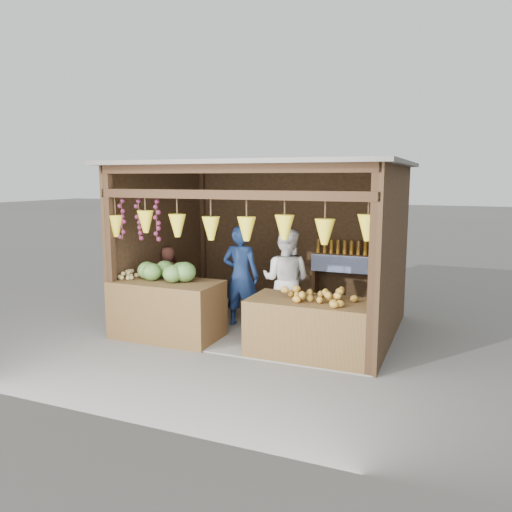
# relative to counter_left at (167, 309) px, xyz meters

# --- Properties ---
(ground) EXTENTS (80.00, 80.00, 0.00)m
(ground) POSITION_rel_counter_left_xyz_m (1.19, 1.12, -0.44)
(ground) COLOR #514F49
(ground) RESTS_ON ground
(stall_structure) EXTENTS (4.30, 3.30, 2.66)m
(stall_structure) POSITION_rel_counter_left_xyz_m (1.15, 1.07, 1.23)
(stall_structure) COLOR slate
(stall_structure) RESTS_ON ground
(back_shelf) EXTENTS (1.25, 0.32, 1.32)m
(back_shelf) POSITION_rel_counter_left_xyz_m (2.24, 2.40, 0.43)
(back_shelf) COLOR #382314
(back_shelf) RESTS_ON ground
(counter_left) EXTENTS (1.63, 0.85, 0.88)m
(counter_left) POSITION_rel_counter_left_xyz_m (0.00, 0.00, 0.00)
(counter_left) COLOR #51361B
(counter_left) RESTS_ON ground
(counter_right) EXTENTS (1.69, 0.85, 0.79)m
(counter_right) POSITION_rel_counter_left_xyz_m (2.26, 0.05, -0.04)
(counter_right) COLOR #483218
(counter_right) RESTS_ON ground
(stool) EXTENTS (0.29, 0.29, 0.27)m
(stool) POSITION_rel_counter_left_xyz_m (-0.66, 1.10, -0.30)
(stool) COLOR black
(stool) RESTS_ON ground
(man_standing) EXTENTS (0.64, 0.44, 1.67)m
(man_standing) POSITION_rel_counter_left_xyz_m (0.80, 0.97, 0.40)
(man_standing) COLOR navy
(man_standing) RESTS_ON ground
(woman_standing) EXTENTS (0.80, 0.63, 1.64)m
(woman_standing) POSITION_rel_counter_left_xyz_m (1.56, 1.02, 0.38)
(woman_standing) COLOR white
(woman_standing) RESTS_ON ground
(vendor_seated) EXTENTS (0.55, 0.48, 0.95)m
(vendor_seated) POSITION_rel_counter_left_xyz_m (-0.66, 1.10, 0.31)
(vendor_seated) COLOR brown
(vendor_seated) RESTS_ON stool
(melon_pile) EXTENTS (1.00, 0.50, 0.32)m
(melon_pile) POSITION_rel_counter_left_xyz_m (-0.04, 0.05, 0.60)
(melon_pile) COLOR #1B4C14
(melon_pile) RESTS_ON counter_left
(tanfruit_pile) EXTENTS (0.34, 0.40, 0.13)m
(tanfruit_pile) POSITION_rel_counter_left_xyz_m (-0.63, -0.04, 0.50)
(tanfruit_pile) COLOR #988946
(tanfruit_pile) RESTS_ON counter_left
(mango_pile) EXTENTS (1.40, 0.64, 0.22)m
(mango_pile) POSITION_rel_counter_left_xyz_m (2.29, -0.01, 0.46)
(mango_pile) COLOR #D15D1B
(mango_pile) RESTS_ON counter_right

